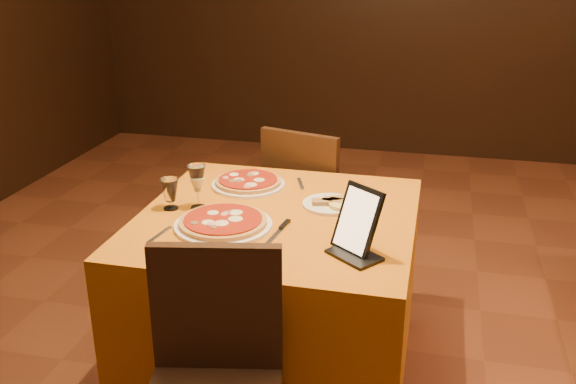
% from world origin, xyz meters
% --- Properties ---
extents(main_table, '(1.10, 1.10, 0.75)m').
position_xyz_m(main_table, '(-0.52, 0.16, 0.38)').
color(main_table, '#C4670C').
rests_on(main_table, floor).
extents(chair_main_far, '(0.56, 0.56, 0.91)m').
position_xyz_m(chair_main_far, '(-0.52, 0.99, 0.46)').
color(chair_main_far, black).
rests_on(chair_main_far, floor).
extents(pizza_near, '(0.38, 0.38, 0.03)m').
position_xyz_m(pizza_near, '(-0.70, -0.00, 0.77)').
color(pizza_near, white).
rests_on(pizza_near, main_table).
extents(pizza_far, '(0.33, 0.33, 0.03)m').
position_xyz_m(pizza_far, '(-0.73, 0.45, 0.77)').
color(pizza_far, white).
rests_on(pizza_far, main_table).
extents(cutlet_dish, '(0.23, 0.23, 0.03)m').
position_xyz_m(cutlet_dish, '(-0.33, 0.30, 0.76)').
color(cutlet_dish, white).
rests_on(cutlet_dish, main_table).
extents(wine_glass, '(0.08, 0.08, 0.19)m').
position_xyz_m(wine_glass, '(-0.86, 0.15, 0.84)').
color(wine_glass, '#EBEC86').
rests_on(wine_glass, main_table).
extents(water_glass, '(0.08, 0.08, 0.13)m').
position_xyz_m(water_glass, '(-0.96, 0.12, 0.81)').
color(water_glass, silver).
rests_on(water_glass, main_table).
extents(tablet, '(0.19, 0.18, 0.23)m').
position_xyz_m(tablet, '(-0.17, -0.09, 0.87)').
color(tablet, black).
rests_on(tablet, main_table).
extents(knife, '(0.05, 0.22, 0.01)m').
position_xyz_m(knife, '(-0.48, -0.03, 0.75)').
color(knife, silver).
rests_on(knife, main_table).
extents(fork_near, '(0.04, 0.16, 0.01)m').
position_xyz_m(fork_near, '(-0.90, -0.13, 0.75)').
color(fork_near, '#ABACB2').
rests_on(fork_near, main_table).
extents(fork_far, '(0.07, 0.15, 0.01)m').
position_xyz_m(fork_far, '(-0.50, 0.52, 0.75)').
color(fork_far, silver).
rests_on(fork_far, main_table).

